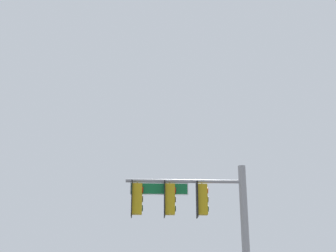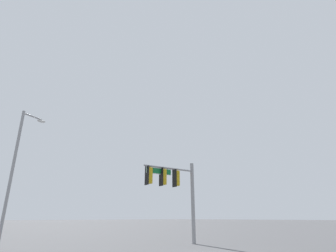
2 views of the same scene
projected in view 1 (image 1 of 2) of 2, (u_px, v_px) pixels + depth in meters
signal_pole_near at (203, 218)px, 16.73m from camera, size 4.40×0.96×5.81m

